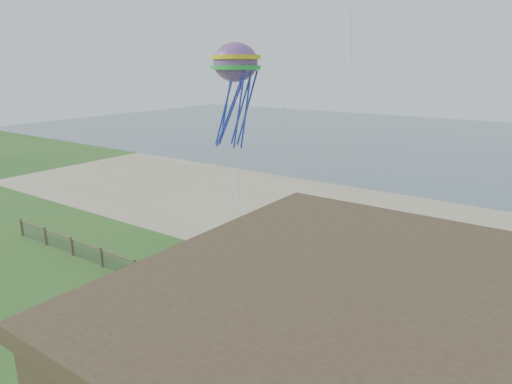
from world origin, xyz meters
TOP-DOWN VIEW (x-y plane):
  - ground at (0.00, 0.00)m, footprint 160.00×160.00m
  - sand_beach at (0.00, 22.00)m, footprint 72.00×20.00m
  - ocean at (0.00, 66.00)m, footprint 160.00×68.00m
  - chainlink_fence at (0.00, 6.00)m, footprint 36.20×0.20m
  - octopus_kite at (-3.27, 11.89)m, footprint 3.21×2.29m

SIDE VIEW (x-z plane):
  - ground at x=0.00m, z-range 0.00..0.00m
  - ocean at x=0.00m, z-range -0.01..0.01m
  - sand_beach at x=0.00m, z-range -0.01..0.01m
  - chainlink_fence at x=0.00m, z-range -0.07..1.18m
  - octopus_kite at x=-3.27m, z-range 6.90..13.44m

